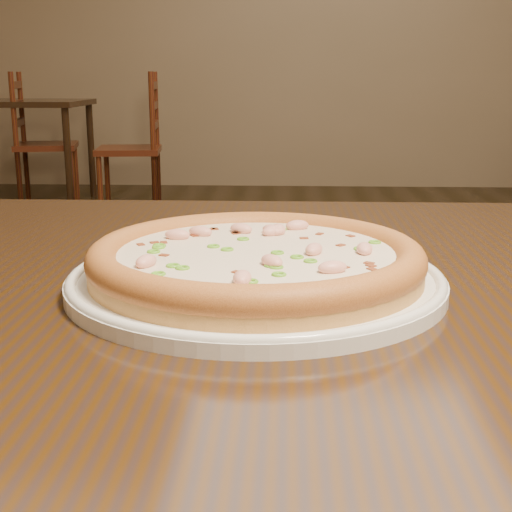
{
  "coord_description": "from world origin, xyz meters",
  "views": [
    {
      "loc": [
        -0.34,
        -1.59,
        0.94
      ],
      "look_at": [
        -0.36,
        -0.98,
        0.78
      ],
      "focal_mm": 50.0,
      "sensor_mm": 36.0,
      "label": 1
    }
  ],
  "objects_px": {
    "hero_table": "(379,371)",
    "chair_b": "(137,149)",
    "chair_a": "(39,145)",
    "bg_table_left": "(17,113)",
    "plate": "(256,279)",
    "pizza": "(256,259)"
  },
  "relations": [
    {
      "from": "hero_table",
      "to": "chair_b",
      "type": "xyz_separation_m",
      "value": [
        -1.12,
        4.18,
        -0.21
      ]
    },
    {
      "from": "hero_table",
      "to": "chair_a",
      "type": "distance_m",
      "value": 4.81
    },
    {
      "from": "bg_table_left",
      "to": "chair_b",
      "type": "xyz_separation_m",
      "value": [
        0.95,
        -0.37,
        -0.22
      ]
    },
    {
      "from": "plate",
      "to": "bg_table_left",
      "type": "distance_m",
      "value": 5.0
    },
    {
      "from": "plate",
      "to": "pizza",
      "type": "height_order",
      "value": "pizza"
    },
    {
      "from": "bg_table_left",
      "to": "hero_table",
      "type": "bearing_deg",
      "value": -65.52
    },
    {
      "from": "chair_a",
      "to": "pizza",
      "type": "bearing_deg",
      "value": -68.48
    },
    {
      "from": "hero_table",
      "to": "bg_table_left",
      "type": "height_order",
      "value": "same"
    },
    {
      "from": "pizza",
      "to": "chair_a",
      "type": "distance_m",
      "value": 4.82
    },
    {
      "from": "bg_table_left",
      "to": "chair_a",
      "type": "bearing_deg",
      "value": -33.66
    },
    {
      "from": "hero_table",
      "to": "pizza",
      "type": "relative_size",
      "value": 4.03
    },
    {
      "from": "hero_table",
      "to": "plate",
      "type": "distance_m",
      "value": 0.17
    },
    {
      "from": "hero_table",
      "to": "plate",
      "type": "xyz_separation_m",
      "value": [
        -0.12,
        -0.05,
        0.11
      ]
    },
    {
      "from": "hero_table",
      "to": "bg_table_left",
      "type": "xyz_separation_m",
      "value": [
        -2.07,
        4.55,
        0.0
      ]
    },
    {
      "from": "pizza",
      "to": "chair_a",
      "type": "xyz_separation_m",
      "value": [
        -1.76,
        4.47,
        -0.34
      ]
    },
    {
      "from": "plate",
      "to": "chair_b",
      "type": "xyz_separation_m",
      "value": [
        -1.0,
        4.23,
        -0.32
      ]
    },
    {
      "from": "pizza",
      "to": "bg_table_left",
      "type": "height_order",
      "value": "pizza"
    },
    {
      "from": "pizza",
      "to": "bg_table_left",
      "type": "bearing_deg",
      "value": 112.99
    },
    {
      "from": "plate",
      "to": "bg_table_left",
      "type": "bearing_deg",
      "value": 112.99
    },
    {
      "from": "hero_table",
      "to": "bg_table_left",
      "type": "distance_m",
      "value": 5.0
    },
    {
      "from": "plate",
      "to": "chair_a",
      "type": "distance_m",
      "value": 4.82
    },
    {
      "from": "plate",
      "to": "chair_a",
      "type": "bearing_deg",
      "value": 111.52
    }
  ]
}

